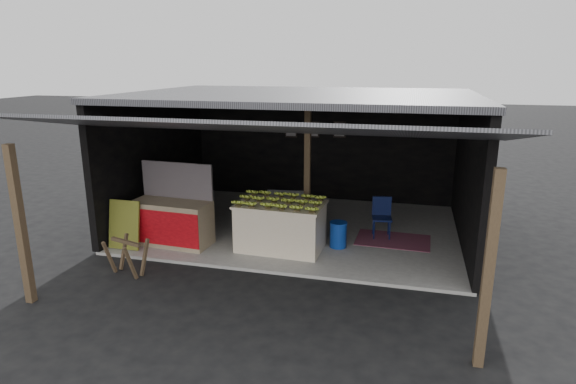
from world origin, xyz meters
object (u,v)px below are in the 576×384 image
(banana_table, at_px, (281,226))
(neighbor_stall, at_px, (172,220))
(white_crate, at_px, (284,214))
(plastic_chair, at_px, (382,214))
(water_barrel, at_px, (338,235))
(sawhorse, at_px, (127,253))

(banana_table, bearing_deg, neighbor_stall, -171.02)
(white_crate, bearing_deg, neighbor_stall, -158.45)
(banana_table, distance_m, plastic_chair, 2.24)
(white_crate, height_order, neighbor_stall, neighbor_stall)
(water_barrel, bearing_deg, white_crate, 161.42)
(plastic_chair, bearing_deg, sawhorse, -152.71)
(neighbor_stall, distance_m, plastic_chair, 4.35)
(neighbor_stall, relative_size, sawhorse, 2.28)
(banana_table, height_order, sawhorse, banana_table)
(banana_table, height_order, neighbor_stall, neighbor_stall)
(white_crate, bearing_deg, plastic_chair, 7.04)
(white_crate, distance_m, neighbor_stall, 2.33)
(banana_table, relative_size, plastic_chair, 2.04)
(sawhorse, bearing_deg, water_barrel, 47.91)
(water_barrel, relative_size, plastic_chair, 0.58)
(white_crate, relative_size, sawhorse, 1.27)
(sawhorse, bearing_deg, white_crate, 65.15)
(white_crate, xyz_separation_m, water_barrel, (1.22, -0.41, -0.21))
(neighbor_stall, height_order, sawhorse, neighbor_stall)
(banana_table, distance_m, sawhorse, 2.90)
(white_crate, relative_size, neighbor_stall, 0.56)
(white_crate, height_order, sawhorse, white_crate)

